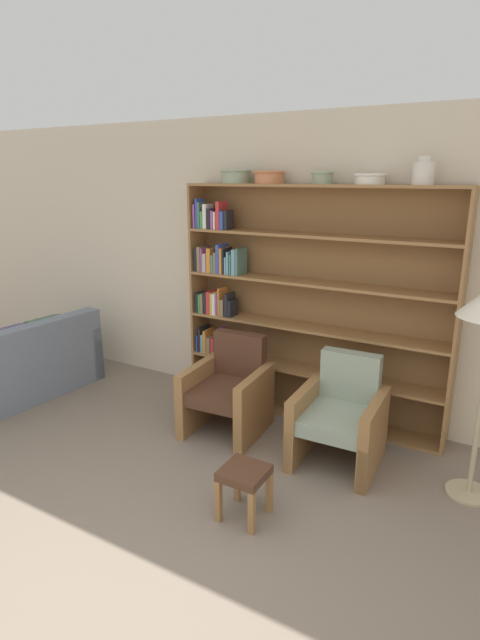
{
  "coord_description": "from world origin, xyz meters",
  "views": [
    {
      "loc": [
        1.58,
        -1.44,
        2.2
      ],
      "look_at": [
        -0.58,
        2.33,
        0.95
      ],
      "focal_mm": 28.0,
      "sensor_mm": 36.0,
      "label": 1
    }
  ],
  "objects": [
    {
      "name": "bowl_cream",
      "position": [
        0.02,
        2.66,
        2.2
      ],
      "size": [
        0.19,
        0.19,
        0.1
      ],
      "color": "gray",
      "rests_on": "bookshelf"
    },
    {
      "name": "footstool",
      "position": [
        0.18,
        1.06,
        0.28
      ],
      "size": [
        0.29,
        0.29,
        0.36
      ],
      "color": "olive",
      "rests_on": "ground"
    },
    {
      "name": "armchair_cushioned",
      "position": [
        0.49,
        2.05,
        0.38
      ],
      "size": [
        0.66,
        0.7,
        0.84
      ],
      "rotation": [
        0.0,
        0.0,
        3.17
      ],
      "color": "olive",
      "rests_on": "ground"
    },
    {
      "name": "ground_plane",
      "position": [
        0.0,
        0.0,
        0.0
      ],
      "size": [
        24.0,
        24.0,
        0.0
      ],
      "primitive_type": "plane",
      "color": "#7A6B5B"
    },
    {
      "name": "armchair_leather",
      "position": [
        -0.54,
        2.05,
        0.38
      ],
      "size": [
        0.68,
        0.72,
        0.84
      ],
      "rotation": [
        0.0,
        0.0,
        3.2
      ],
      "color": "olive",
      "rests_on": "ground"
    },
    {
      "name": "bookshelf",
      "position": [
        -0.23,
        2.68,
        1.07
      ],
      "size": [
        2.48,
        0.3,
        2.14
      ],
      "color": "olive",
      "rests_on": "ground"
    },
    {
      "name": "bowl_terracotta",
      "position": [
        0.43,
        2.66,
        2.19
      ],
      "size": [
        0.26,
        0.26,
        0.09
      ],
      "color": "silver",
      "rests_on": "bookshelf"
    },
    {
      "name": "bowl_slate",
      "position": [
        -0.81,
        2.66,
        2.21
      ],
      "size": [
        0.28,
        0.28,
        0.12
      ],
      "color": "gray",
      "rests_on": "bookshelf"
    },
    {
      "name": "vase_tall",
      "position": [
        0.83,
        2.66,
        2.23
      ],
      "size": [
        0.16,
        0.16,
        0.21
      ],
      "color": "silver",
      "rests_on": "bookshelf"
    },
    {
      "name": "couch",
      "position": [
        -2.81,
        1.64,
        0.3
      ],
      "size": [
        0.95,
        1.56,
        0.81
      ],
      "rotation": [
        0.0,
        0.0,
        1.5
      ],
      "color": "slate",
      "rests_on": "ground"
    },
    {
      "name": "bowl_stoneware",
      "position": [
        -0.47,
        2.66,
        2.21
      ],
      "size": [
        0.28,
        0.28,
        0.11
      ],
      "color": "#C67547",
      "rests_on": "bookshelf"
    },
    {
      "name": "wall_back",
      "position": [
        0.0,
        2.85,
        1.38
      ],
      "size": [
        12.0,
        0.06,
        2.75
      ],
      "color": "beige",
      "rests_on": "ground"
    }
  ]
}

